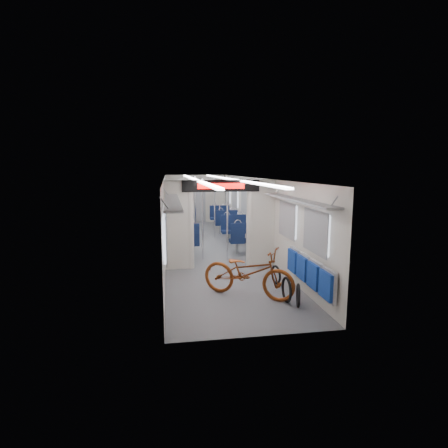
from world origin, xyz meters
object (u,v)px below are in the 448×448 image
bicycle (248,272)px  stanchion_near_left (202,220)px  stanchion_near_right (227,220)px  stanchion_far_right (215,207)px  flip_bench (309,272)px  seat_bay_far_left (179,219)px  seat_bay_near_right (239,232)px  bike_hoop_c (276,276)px  bike_hoop_b (286,291)px  stanchion_far_left (195,207)px  seat_bay_far_right (223,218)px  seat_bay_near_left (182,233)px  bike_hoop_a (298,297)px

bicycle → stanchion_near_left: bearing=44.4°
stanchion_near_right → stanchion_far_right: 3.43m
stanchion_near_left → stanchion_far_right: bearing=76.5°
flip_bench → seat_bay_far_left: (-2.29, 7.77, -0.01)m
seat_bay_near_right → bike_hoop_c: bearing=-88.7°
stanchion_far_right → seat_bay_near_right: bearing=-74.2°
bicycle → stanchion_near_right: size_ratio=0.85×
bike_hoop_b → stanchion_near_right: size_ratio=0.22×
stanchion_far_left → stanchion_far_right: 0.72m
bicycle → bike_hoop_b: 0.84m
bike_hoop_b → stanchion_near_right: (-0.60, 3.35, 0.92)m
flip_bench → seat_bay_far_right: seat_bay_far_right is taller
seat_bay_far_right → stanchion_far_right: stanchion_far_right is taller
seat_bay_near_left → bike_hoop_c: bearing=-62.2°
bike_hoop_b → seat_bay_far_left: (-1.82, 7.83, 0.34)m
seat_bay_far_left → stanchion_near_left: 4.35m
bike_hoop_b → seat_bay_far_right: size_ratio=0.26×
seat_bay_far_left → seat_bay_near_right: bearing=-57.9°
seat_bay_far_left → seat_bay_far_right: size_ratio=1.17×
seat_bay_far_left → flip_bench: bearing=-73.6°
bicycle → stanchion_near_left: size_ratio=0.85×
bicycle → stanchion_near_right: 2.99m
stanchion_near_right → stanchion_near_left: bearing=163.9°
flip_bench → stanchion_near_right: 3.51m
flip_bench → bike_hoop_a: bearing=-135.6°
flip_bench → stanchion_far_left: bearing=104.1°
stanchion_far_left → seat_bay_near_left: bearing=-106.6°
seat_bay_near_left → stanchion_near_right: 1.98m
flip_bench → stanchion_far_right: size_ratio=0.93×
stanchion_far_left → stanchion_far_right: size_ratio=1.00×
bicycle → seat_bay_near_left: 4.52m
bike_hoop_c → seat_bay_near_left: size_ratio=0.20×
flip_bench → bike_hoop_b: size_ratio=4.20×
seat_bay_near_right → seat_bay_near_left: bearing=-178.4°
stanchion_far_left → bike_hoop_a: bearing=-79.1°
bicycle → stanchion_far_right: stanchion_far_right is taller
stanchion_far_right → bike_hoop_b: bearing=-85.8°
bicycle → bike_hoop_b: bicycle is taller
bike_hoop_b → stanchion_far_left: 6.97m
flip_bench → stanchion_near_right: (-1.06, 3.29, 0.57)m
seat_bay_near_right → stanchion_near_left: bearing=-135.6°
seat_bay_far_left → seat_bay_far_right: 1.92m
bike_hoop_a → stanchion_near_left: (-1.42, 3.81, 0.95)m
flip_bench → seat_bay_near_right: (-0.42, 4.79, -0.04)m
seat_bay_near_left → seat_bay_near_right: 1.87m
seat_bay_near_right → stanchion_far_right: 2.10m
bike_hoop_c → stanchion_near_left: size_ratio=0.19×
bike_hoop_a → seat_bay_far_right: 8.54m
seat_bay_near_left → stanchion_far_left: stanchion_far_left is taller
bike_hoop_b → stanchion_near_left: stanchion_near_left is taller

